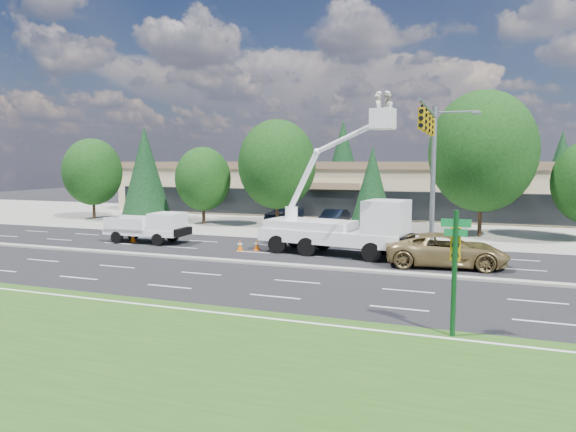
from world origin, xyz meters
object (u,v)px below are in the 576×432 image
at_px(utility_pickup, 151,230).
at_px(minivan, 446,250).
at_px(street_sign_pole, 455,259).
at_px(signal_mast, 432,152).
at_px(bucket_truck, 346,221).

bearing_deg(utility_pickup, minivan, -5.87).
distance_m(utility_pickup, minivan, 19.34).
bearing_deg(street_sign_pole, signal_mast, 97.27).
height_order(utility_pickup, minivan, utility_pickup).
bearing_deg(signal_mast, street_sign_pole, -82.73).
relative_size(street_sign_pole, utility_pickup, 0.73).
xyz_separation_m(signal_mast, minivan, (1.21, -4.24, -5.19)).
bearing_deg(street_sign_pole, bucket_truck, 117.32).
xyz_separation_m(street_sign_pole, minivan, (-0.76, 11.20, -1.57)).
xyz_separation_m(street_sign_pole, utility_pickup, (-20.05, 12.61, -1.58)).
bearing_deg(utility_pickup, signal_mast, 7.22).
distance_m(signal_mast, street_sign_pole, 15.99).
relative_size(street_sign_pole, minivan, 0.64).
xyz_separation_m(utility_pickup, minivan, (19.29, -1.41, 0.01)).
height_order(bucket_truck, minivan, bucket_truck).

